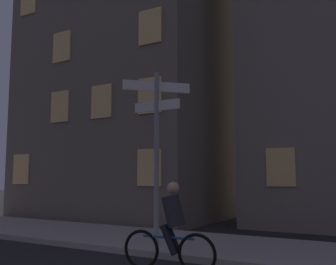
% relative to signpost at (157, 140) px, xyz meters
% --- Properties ---
extents(sidewalk_kerb, '(40.00, 3.13, 0.14)m').
position_rel_signpost_xyz_m(sidewalk_kerb, '(0.84, 0.81, -2.51)').
color(sidewalk_kerb, '#9E9991').
rests_on(sidewalk_kerb, ground_plane).
extents(signpost, '(1.26, 1.20, 4.09)m').
position_rel_signpost_xyz_m(signpost, '(0.00, 0.00, 0.00)').
color(signpost, gray).
rests_on(signpost, sidewalk_kerb).
extents(cyclist, '(1.82, 0.36, 1.61)m').
position_rel_signpost_xyz_m(cyclist, '(1.30, -1.61, -1.83)').
color(cyclist, black).
rests_on(cyclist, ground_plane).
extents(building_left_block, '(8.20, 7.51, 14.85)m').
position_rel_signpost_xyz_m(building_left_block, '(-5.03, 6.47, 4.85)').
color(building_left_block, '#6B6056').
rests_on(building_left_block, ground_plane).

